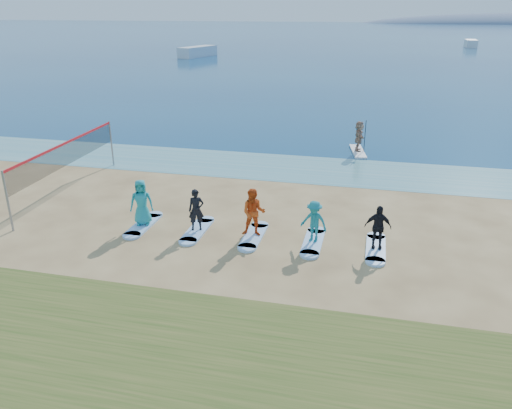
% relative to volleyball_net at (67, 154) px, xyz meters
% --- Properties ---
extents(ground, '(600.00, 600.00, 0.00)m').
position_rel_volleyball_net_xyz_m(ground, '(9.86, -4.20, -1.90)').
color(ground, tan).
rests_on(ground, ground).
extents(shallow_water, '(600.00, 600.00, 0.00)m').
position_rel_volleyball_net_xyz_m(shallow_water, '(9.86, 6.30, -1.90)').
color(shallow_water, teal).
rests_on(shallow_water, ground).
extents(ocean, '(600.00, 600.00, 0.00)m').
position_rel_volleyball_net_xyz_m(ocean, '(9.86, 155.80, -1.90)').
color(ocean, navy).
rests_on(ocean, ground).
extents(volleyball_net, '(0.54, 9.08, 2.50)m').
position_rel_volleyball_net_xyz_m(volleyball_net, '(0.00, 0.00, 0.00)').
color(volleyball_net, gray).
rests_on(volleyball_net, ground).
extents(paddleboard, '(1.22, 3.08, 0.12)m').
position_rel_volleyball_net_xyz_m(paddleboard, '(13.02, 10.38, -1.84)').
color(paddleboard, silver).
rests_on(paddleboard, ground).
extents(paddleboarder, '(0.65, 1.71, 1.81)m').
position_rel_volleyball_net_xyz_m(paddleboarder, '(13.02, 10.38, -0.88)').
color(paddleboarder, tan).
rests_on(paddleboarder, paddleboard).
extents(boat_offshore_a, '(4.83, 9.26, 1.78)m').
position_rel_volleyball_net_xyz_m(boat_offshore_a, '(-17.97, 68.37, -1.90)').
color(boat_offshore_a, silver).
rests_on(boat_offshore_a, ground).
extents(boat_offshore_b, '(2.31, 5.69, 1.66)m').
position_rel_volleyball_net_xyz_m(boat_offshore_b, '(33.26, 103.65, -1.90)').
color(boat_offshore_b, silver).
rests_on(boat_offshore_b, ground).
extents(surfboard_0, '(0.70, 2.20, 0.09)m').
position_rel_volleyball_net_xyz_m(surfboard_0, '(5.06, -2.85, -1.86)').
color(surfboard_0, '#A4D2FF').
rests_on(surfboard_0, ground).
extents(student_0, '(1.05, 0.85, 1.87)m').
position_rel_volleyball_net_xyz_m(student_0, '(5.06, -2.85, -0.88)').
color(student_0, teal).
rests_on(student_0, surfboard_0).
extents(surfboard_1, '(0.70, 2.20, 0.09)m').
position_rel_volleyball_net_xyz_m(surfboard_1, '(7.36, -2.85, -1.86)').
color(surfboard_1, '#A4D2FF').
rests_on(surfboard_1, ground).
extents(student_1, '(0.71, 0.59, 1.66)m').
position_rel_volleyball_net_xyz_m(student_1, '(7.36, -2.85, -0.99)').
color(student_1, black).
rests_on(student_1, surfboard_1).
extents(surfboard_2, '(0.70, 2.20, 0.09)m').
position_rel_volleyball_net_xyz_m(surfboard_2, '(9.67, -2.85, -1.86)').
color(surfboard_2, '#A4D2FF').
rests_on(surfboard_2, ground).
extents(student_2, '(0.98, 0.81, 1.87)m').
position_rel_volleyball_net_xyz_m(student_2, '(9.67, -2.85, -0.88)').
color(student_2, '#D44B16').
rests_on(student_2, surfboard_2).
extents(surfboard_3, '(0.70, 2.20, 0.09)m').
position_rel_volleyball_net_xyz_m(surfboard_3, '(11.97, -2.85, -1.86)').
color(surfboard_3, '#A4D2FF').
rests_on(surfboard_3, ground).
extents(student_3, '(1.16, 0.87, 1.60)m').
position_rel_volleyball_net_xyz_m(student_3, '(11.97, -2.85, -1.01)').
color(student_3, teal).
rests_on(student_3, surfboard_3).
extents(surfboard_4, '(0.70, 2.20, 0.09)m').
position_rel_volleyball_net_xyz_m(surfboard_4, '(14.27, -2.85, -1.86)').
color(surfboard_4, '#A4D2FF').
rests_on(surfboard_4, ground).
extents(student_4, '(0.98, 0.47, 1.63)m').
position_rel_volleyball_net_xyz_m(student_4, '(14.27, -2.85, -1.00)').
color(student_4, black).
rests_on(student_4, surfboard_4).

